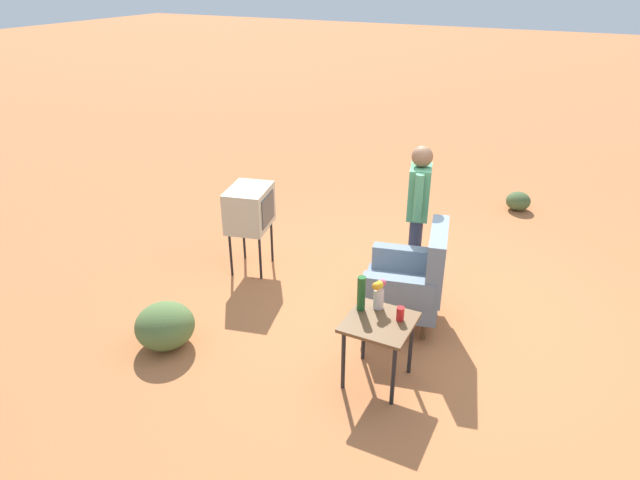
% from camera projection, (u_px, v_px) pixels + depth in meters
% --- Properties ---
extents(ground_plane, '(60.00, 60.00, 0.00)m').
position_uv_depth(ground_plane, '(418.00, 311.00, 5.91)').
color(ground_plane, '#B76B3D').
extents(armchair, '(0.92, 0.93, 1.06)m').
position_uv_depth(armchair, '(412.00, 280.00, 5.52)').
color(armchair, brown).
rests_on(armchair, ground).
extents(side_table, '(0.56, 0.56, 0.63)m').
position_uv_depth(side_table, '(379.00, 330.00, 4.70)').
color(side_table, black).
rests_on(side_table, ground).
extents(tv_on_stand, '(0.69, 0.57, 1.03)m').
position_uv_depth(tv_on_stand, '(250.00, 208.00, 6.40)').
color(tv_on_stand, black).
rests_on(tv_on_stand, ground).
extents(person_standing, '(0.55, 0.30, 1.64)m').
position_uv_depth(person_standing, '(418.00, 209.00, 5.98)').
color(person_standing, '#2D3347').
rests_on(person_standing, ground).
extents(bottle_wine_green, '(0.07, 0.07, 0.32)m').
position_uv_depth(bottle_wine_green, '(361.00, 293.00, 4.74)').
color(bottle_wine_green, '#1E5623').
rests_on(bottle_wine_green, side_table).
extents(soda_can_red, '(0.07, 0.07, 0.12)m').
position_uv_depth(soda_can_red, '(400.00, 314.00, 4.64)').
color(soda_can_red, red).
rests_on(soda_can_red, side_table).
extents(flower_vase, '(0.14, 0.10, 0.27)m').
position_uv_depth(flower_vase, '(379.00, 293.00, 4.77)').
color(flower_vase, silver).
rests_on(flower_vase, side_table).
extents(shrub_mid, '(0.35, 0.35, 0.27)m').
position_uv_depth(shrub_mid, '(518.00, 201.00, 8.29)').
color(shrub_mid, '#475B33').
rests_on(shrub_mid, ground).
extents(shrub_far, '(0.56, 0.56, 0.43)m').
position_uv_depth(shrub_far, '(165.00, 326.00, 5.30)').
color(shrub_far, '#516B38').
rests_on(shrub_far, ground).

